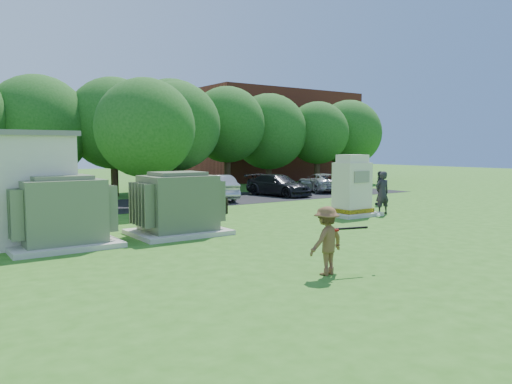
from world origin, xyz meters
TOP-DOWN VIEW (x-y plane):
  - ground at (0.00, 0.00)m, footprint 120.00×120.00m
  - brick_building at (18.00, 27.00)m, footprint 15.00×8.00m
  - parking_strip at (7.00, 13.50)m, footprint 20.00×6.00m
  - transformer_left at (-6.50, 4.50)m, footprint 3.00×2.40m
  - transformer_right at (-2.80, 4.50)m, footprint 3.00×2.40m
  - generator_cabinet at (5.29, 4.48)m, footprint 2.12×1.73m
  - picnic_table at (0.50, 8.62)m, footprint 1.73×1.30m
  - batter at (-2.44, -2.26)m, footprint 1.07×0.71m
  - person_by_generator at (6.70, 4.05)m, footprint 0.76×0.58m
  - person_at_picnic at (-0.47, 8.54)m, footprint 0.91×0.90m
  - person_walking_right at (9.36, 6.50)m, footprint 0.88×1.07m
  - car_white at (1.40, 14.08)m, footprint 1.93×4.05m
  - car_silver_a at (3.70, 13.25)m, footprint 2.36×4.45m
  - car_dark at (8.12, 13.28)m, footprint 2.52×4.65m
  - car_silver_b at (12.25, 14.07)m, footprint 3.28×4.72m
  - batting_equipment at (-1.77, -2.40)m, footprint 1.53×0.29m
  - tree_row at (1.75, 18.50)m, footprint 41.30×13.30m

SIDE VIEW (x-z plane):
  - ground at x=0.00m, z-range 0.00..0.00m
  - parking_strip at x=7.00m, z-range 0.00..0.01m
  - picnic_table at x=0.50m, z-range 0.09..0.83m
  - car_silver_b at x=12.25m, z-range 0.00..1.20m
  - car_dark at x=8.12m, z-range 0.00..1.28m
  - car_white at x=1.40m, z-range 0.00..1.34m
  - car_silver_a at x=3.70m, z-range 0.00..1.39m
  - person_at_picnic at x=-0.47m, z-range 0.00..1.48m
  - batter at x=-2.44m, z-range 0.00..1.55m
  - person_walking_right at x=9.36m, z-range 0.00..1.71m
  - person_by_generator at x=6.70m, z-range 0.00..1.86m
  - transformer_left at x=-6.50m, z-range -0.07..2.00m
  - transformer_right at x=-2.80m, z-range -0.07..2.00m
  - batting_equipment at x=-1.77m, z-range 0.90..1.21m
  - generator_cabinet at x=5.29m, z-range -0.16..2.42m
  - brick_building at x=18.00m, z-range 0.00..8.00m
  - tree_row at x=1.75m, z-range 0.50..7.80m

